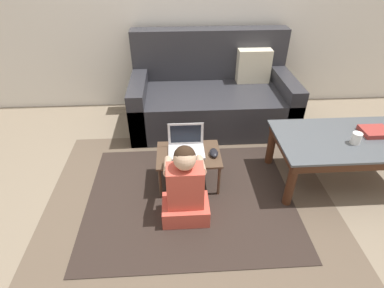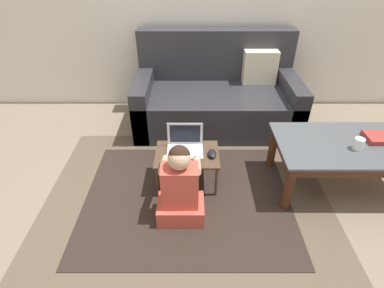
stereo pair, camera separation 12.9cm
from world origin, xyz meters
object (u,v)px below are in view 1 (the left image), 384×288
at_px(couch, 212,95).
at_px(laptop, 186,147).
at_px(coffee_table, 347,144).
at_px(laptop_desk, 189,157).
at_px(cup_on_table, 356,138).
at_px(book_on_table, 375,132).
at_px(computer_mouse, 214,153).
at_px(person_seated, 185,189).

distance_m(couch, laptop, 1.08).
bearing_deg(coffee_table, laptop_desk, 178.54).
distance_m(cup_on_table, book_on_table, 0.26).
bearing_deg(coffee_table, computer_mouse, 179.73).
xyz_separation_m(couch, book_on_table, (1.21, -1.05, 0.14)).
distance_m(coffee_table, laptop, 1.31).
xyz_separation_m(couch, person_seated, (-0.35, -1.45, -0.03)).
distance_m(laptop_desk, computer_mouse, 0.21).
bearing_deg(book_on_table, laptop, 179.23).
relative_size(coffee_table, laptop, 4.01).
bearing_deg(laptop_desk, laptop, 114.97).
height_order(laptop_desk, cup_on_table, cup_on_table).
xyz_separation_m(laptop_desk, person_seated, (-0.04, -0.38, 0.01)).
xyz_separation_m(coffee_table, computer_mouse, (-1.09, 0.01, -0.04)).
relative_size(couch, laptop_desk, 3.31).
distance_m(computer_mouse, book_on_table, 1.32).
xyz_separation_m(computer_mouse, book_on_table, (1.32, 0.04, 0.12)).
height_order(laptop_desk, laptop, laptop).
height_order(cup_on_table, book_on_table, cup_on_table).
bearing_deg(couch, coffee_table, -48.42).
distance_m(person_seated, book_on_table, 1.62).
relative_size(laptop_desk, computer_mouse, 4.50).
relative_size(couch, computer_mouse, 14.91).
height_order(coffee_table, cup_on_table, cup_on_table).
bearing_deg(laptop, computer_mouse, -16.48).
bearing_deg(coffee_table, laptop, 176.95).
height_order(couch, cup_on_table, couch).
height_order(laptop_desk, person_seated, person_seated).
distance_m(laptop, person_seated, 0.42).
xyz_separation_m(coffee_table, book_on_table, (0.23, 0.05, 0.08)).
bearing_deg(coffee_table, couch, 131.58).
distance_m(laptop_desk, laptop, 0.08).
distance_m(couch, person_seated, 1.49).
xyz_separation_m(coffee_table, cup_on_table, (-0.00, -0.07, 0.11)).
distance_m(coffee_table, book_on_table, 0.25).
xyz_separation_m(couch, laptop_desk, (-0.31, -1.07, -0.04)).
bearing_deg(cup_on_table, book_on_table, 28.16).
bearing_deg(laptop_desk, couch, 73.78).
bearing_deg(laptop, coffee_table, -3.05).
distance_m(couch, book_on_table, 1.61).
distance_m(coffee_table, computer_mouse, 1.09).
height_order(coffee_table, laptop, laptop).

